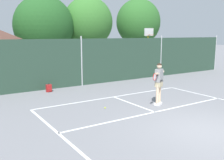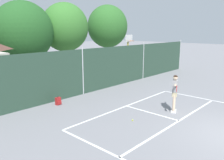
{
  "view_description": "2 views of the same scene",
  "coord_description": "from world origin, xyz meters",
  "px_view_note": "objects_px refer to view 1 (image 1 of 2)",
  "views": [
    {
      "loc": [
        -6.86,
        -4.89,
        3.1
      ],
      "look_at": [
        -0.19,
        5.35,
        0.9
      ],
      "focal_mm": 41.09,
      "sensor_mm": 36.0,
      "label": 1
    },
    {
      "loc": [
        -9.13,
        -1.82,
        3.97
      ],
      "look_at": [
        1.19,
        7.63,
        0.91
      ],
      "focal_mm": 36.92,
      "sensor_mm": 36.0,
      "label": 2
    }
  ],
  "objects_px": {
    "tennis_ball": "(105,108)",
    "basketball_hoop": "(148,44)",
    "tennis_player": "(159,80)",
    "backpack_red": "(49,88)"
  },
  "relations": [
    {
      "from": "basketball_hoop",
      "to": "backpack_red",
      "type": "height_order",
      "value": "basketball_hoop"
    },
    {
      "from": "basketball_hoop",
      "to": "backpack_red",
      "type": "relative_size",
      "value": 7.67
    },
    {
      "from": "tennis_ball",
      "to": "basketball_hoop",
      "type": "bearing_deg",
      "value": 39.6
    },
    {
      "from": "tennis_ball",
      "to": "backpack_red",
      "type": "height_order",
      "value": "backpack_red"
    },
    {
      "from": "tennis_ball",
      "to": "backpack_red",
      "type": "xyz_separation_m",
      "value": [
        -0.9,
        4.36,
        0.16
      ]
    },
    {
      "from": "basketball_hoop",
      "to": "backpack_red",
      "type": "bearing_deg",
      "value": -164.75
    },
    {
      "from": "tennis_player",
      "to": "tennis_ball",
      "type": "bearing_deg",
      "value": 160.55
    },
    {
      "from": "basketball_hoop",
      "to": "tennis_player",
      "type": "distance_m",
      "value": 9.84
    },
    {
      "from": "tennis_player",
      "to": "tennis_ball",
      "type": "height_order",
      "value": "tennis_player"
    },
    {
      "from": "basketball_hoop",
      "to": "tennis_player",
      "type": "relative_size",
      "value": 1.91
    }
  ]
}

